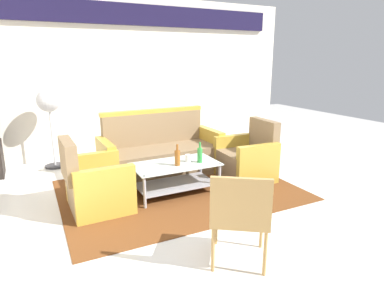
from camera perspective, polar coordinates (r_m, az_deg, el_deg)
name	(u,v)px	position (r m, az deg, el deg)	size (l,w,h in m)	color
ground_plane	(212,213)	(3.88, 3.48, -11.78)	(14.00, 14.00, 0.00)	silver
wall_back	(131,72)	(6.31, -10.59, 12.11)	(6.52, 0.19, 2.80)	silver
rug	(179,190)	(4.48, -2.27, -7.92)	(3.01, 2.22, 0.01)	brown
couch	(161,154)	(5.01, -5.42, -1.77)	(1.82, 0.79, 0.96)	#7F6647
armchair_left	(96,185)	(4.02, -16.31, -6.91)	(0.72, 0.78, 0.85)	#7F6647
armchair_right	(247,159)	(4.90, 9.53, -2.65)	(0.73, 0.79, 0.85)	#7F6647
coffee_table	(176,174)	(4.29, -2.86, -5.18)	(1.10, 0.60, 0.40)	silver
bottle_green	(200,155)	(4.27, 1.37, -1.87)	(0.07, 0.07, 0.27)	#2D8C38
bottle_brown	(177,157)	(4.15, -2.55, -2.34)	(0.07, 0.07, 0.28)	brown
cup	(188,158)	(4.30, -0.67, -2.45)	(0.08, 0.08, 0.10)	silver
pedestal_fan	(49,105)	(5.65, -23.54, 6.18)	(0.36, 0.36, 1.27)	#2D2D33
wicker_chair	(240,212)	(2.80, 8.31, -11.55)	(0.67, 0.67, 0.84)	#AD844C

